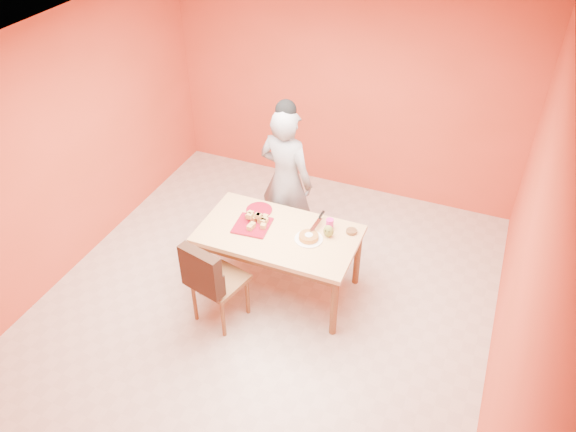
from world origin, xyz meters
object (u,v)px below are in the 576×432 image
at_px(egg_ornament, 328,231).
at_px(magenta_glass, 330,224).
at_px(pastry_platter, 252,225).
at_px(red_dinner_plate, 259,210).
at_px(sponge_cake, 309,237).
at_px(person, 286,181).
at_px(dining_chair, 218,280).
at_px(dining_table, 279,240).
at_px(checker_tin, 351,231).

distance_m(egg_ornament, magenta_glass, 0.13).
xyz_separation_m(pastry_platter, magenta_glass, (0.74, 0.27, 0.05)).
bearing_deg(red_dinner_plate, pastry_platter, -79.99).
height_order(sponge_cake, egg_ornament, egg_ornament).
xyz_separation_m(person, red_dinner_plate, (-0.12, -0.46, -0.12)).
height_order(dining_chair, person, person).
height_order(dining_chair, magenta_glass, dining_chair).
height_order(dining_table, dining_chair, dining_chair).
distance_m(dining_table, egg_ornament, 0.53).
height_order(red_dinner_plate, egg_ornament, egg_ornament).
bearing_deg(red_dinner_plate, dining_table, -38.24).
bearing_deg(person, dining_table, 116.78).
bearing_deg(egg_ornament, pastry_platter, -179.80).
bearing_deg(checker_tin, red_dinner_plate, -179.43).
xyz_separation_m(red_dinner_plate, egg_ornament, (0.82, -0.13, 0.06)).
bearing_deg(dining_table, magenta_glass, 29.66).
xyz_separation_m(dining_chair, sponge_cake, (0.70, 0.64, 0.27)).
distance_m(dining_table, checker_tin, 0.74).
relative_size(dining_chair, magenta_glass, 8.92).
relative_size(dining_table, magenta_glass, 14.12).
xyz_separation_m(pastry_platter, checker_tin, (0.97, 0.28, 0.01)).
bearing_deg(person, red_dinner_plate, 85.99).
height_order(person, magenta_glass, person).
relative_size(pastry_platter, sponge_cake, 1.78).
distance_m(person, red_dinner_plate, 0.49).
height_order(red_dinner_plate, magenta_glass, magenta_glass).
bearing_deg(dining_table, red_dinner_plate, 141.76).
bearing_deg(person, magenta_glass, 155.05).
xyz_separation_m(dining_chair, checker_tin, (1.06, 0.90, 0.25)).
distance_m(dining_chair, red_dinner_plate, 0.92).
height_order(person, pastry_platter, person).
distance_m(sponge_cake, egg_ornament, 0.21).
bearing_deg(magenta_glass, sponge_cake, -118.53).
bearing_deg(magenta_glass, person, 145.00).
bearing_deg(sponge_cake, pastry_platter, -178.16).
bearing_deg(dining_chair, checker_tin, 53.81).
distance_m(dining_table, person, 0.79).
distance_m(red_dinner_plate, egg_ornament, 0.83).
xyz_separation_m(red_dinner_plate, checker_tin, (1.02, 0.01, 0.01)).
xyz_separation_m(red_dinner_plate, sponge_cake, (0.66, -0.25, 0.03)).
bearing_deg(person, checker_tin, 163.24).
distance_m(person, egg_ornament, 0.92).
relative_size(sponge_cake, egg_ornament, 1.46).
distance_m(magenta_glass, checker_tin, 0.23).
height_order(dining_chair, red_dinner_plate, dining_chair).
bearing_deg(magenta_glass, egg_ornament, -76.88).
relative_size(dining_chair, red_dinner_plate, 3.66).
distance_m(red_dinner_plate, magenta_glass, 0.79).
bearing_deg(pastry_platter, dining_chair, -98.12).
xyz_separation_m(dining_chair, red_dinner_plate, (0.04, 0.89, 0.24)).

